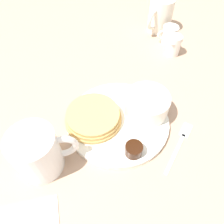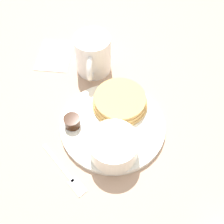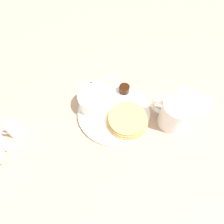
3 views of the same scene
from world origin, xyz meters
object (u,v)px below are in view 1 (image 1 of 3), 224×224
Objects in this scene: coffee_mug at (38,152)px; fork at (181,141)px; creamer_pitcher_far at (169,34)px; plate at (118,121)px; bowl at (147,104)px; creamer_pitcher_near at (174,45)px; second_mug at (160,15)px.

coffee_mug reaches higher than fork.
fork is at bearing 73.84° from creamer_pitcher_far.
coffee_mug is at bearing -1.43° from fork.
plate reaches higher than fork.
creamer_pitcher_near is at bearing -125.43° from bowl.
creamer_pitcher_near is 0.06m from creamer_pitcher_far.
fork is 1.09× the size of second_mug.
creamer_pitcher_near is (-0.22, -0.22, 0.02)m from plate.
fork is at bearing 77.67° from second_mug.
second_mug is (-0.22, -0.35, 0.05)m from plate.
plate is at bearing 45.20° from creamer_pitcher_near.
fork is (-0.12, 0.08, -0.00)m from plate.
plate is 3.81× the size of creamer_pitcher_near.
plate is 0.36m from creamer_pitcher_far.
creamer_pitcher_far is (-0.16, -0.27, -0.01)m from bowl.
second_mug reaches higher than plate.
fork is 0.44m from second_mug.
fork is at bearing 178.57° from coffee_mug.
second_mug reaches higher than creamer_pitcher_far.
fork is (0.09, 0.30, -0.03)m from creamer_pitcher_near.
creamer_pitcher_near is at bearing -107.43° from fork.
bowl is at bearing 59.33° from creamer_pitcher_far.
coffee_mug is at bearing 36.81° from creamer_pitcher_near.
plate is at bearing 50.65° from creamer_pitcher_far.
second_mug reaches higher than creamer_pitcher_near.
creamer_pitcher_far is at bearing -120.67° from bowl.
creamer_pitcher_near is at bearing -143.19° from coffee_mug.
bowl is at bearing -171.80° from plate.
coffee_mug reaches higher than bowl.
coffee_mug is 1.10× the size of fork.
coffee_mug is (0.17, 0.07, 0.04)m from plate.
plate is at bearing 8.20° from bowl.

